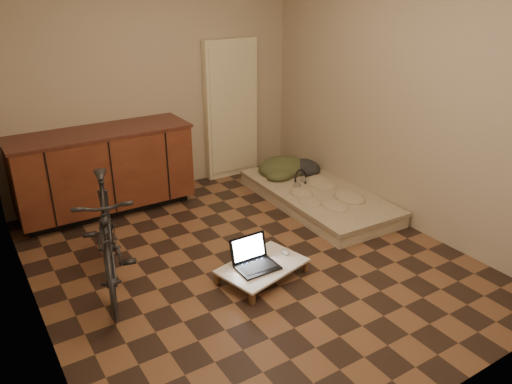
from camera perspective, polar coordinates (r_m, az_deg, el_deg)
room_shell at (r=4.05m, az=-1.02°, el=8.21°), size 3.50×4.00×2.60m
cabinets at (r=5.54m, az=-17.00°, el=2.33°), size 1.84×0.62×0.91m
appliance_panel at (r=6.25m, az=-2.88°, el=9.37°), size 0.70×0.10×1.70m
bicycle at (r=4.17m, az=-16.70°, el=-4.11°), size 0.86×1.62×1.01m
futon at (r=5.66m, az=7.00°, el=-0.52°), size 0.99×1.96×0.17m
clothing_pile at (r=6.08m, az=3.76°, el=3.50°), size 0.68×0.57×0.26m
headphones at (r=5.70m, az=5.13°, el=1.57°), size 0.32×0.31×0.17m
lap_desk at (r=4.27m, az=0.73°, el=-8.50°), size 0.81×0.62×0.12m
laptop at (r=4.23m, az=-0.20°, el=-7.83°), size 0.34×0.31×0.23m
mouse at (r=4.42m, az=3.41°, el=-6.82°), size 0.09×0.12×0.04m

